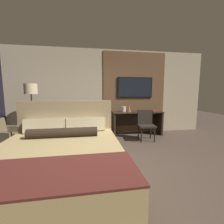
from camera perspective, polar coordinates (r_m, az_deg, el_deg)
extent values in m
plane|color=#4C3D33|center=(2.87, 2.04, -21.92)|extent=(16.00, 16.00, 0.00)
cube|color=#BCAD8E|center=(5.07, -3.75, 7.38)|extent=(7.20, 0.06, 2.80)
cube|color=brown|center=(5.26, 8.55, 7.31)|extent=(2.14, 0.03, 2.70)
cube|color=#33281E|center=(2.60, -19.68, -22.92)|extent=(1.86, 2.12, 0.22)
cube|color=tan|center=(2.46, -19.99, -16.97)|extent=(1.92, 2.18, 0.37)
cube|color=#56231E|center=(1.76, -24.77, -20.46)|extent=(1.94, 0.76, 0.02)
cube|color=#998460|center=(3.46, -16.73, -6.07)|extent=(1.96, 0.08, 1.23)
cube|color=beige|center=(3.38, -24.05, -4.73)|extent=(0.81, 0.23, 0.31)
cube|color=beige|center=(3.27, -9.93, -4.58)|extent=(0.81, 0.23, 0.31)
cylinder|color=#2D2319|center=(2.91, -18.15, -7.45)|extent=(1.25, 0.17, 0.17)
cube|color=#2D2319|center=(5.00, 9.50, 0.02)|extent=(1.64, 0.57, 0.03)
cube|color=#2D2319|center=(4.87, 0.53, -4.75)|extent=(0.06, 0.51, 0.75)
cube|color=#2D2319|center=(5.37, 17.44, -3.95)|extent=(0.06, 0.51, 0.75)
cube|color=#2D2319|center=(5.30, 8.50, -3.01)|extent=(1.52, 0.02, 0.37)
cube|color=black|center=(5.23, 8.70, 9.20)|extent=(1.22, 0.04, 0.69)
cube|color=black|center=(5.21, 8.77, 9.21)|extent=(1.15, 0.01, 0.63)
cube|color=#28231E|center=(4.51, 12.99, -5.17)|extent=(0.52, 0.50, 0.05)
cube|color=#28231E|center=(4.65, 12.40, -1.82)|extent=(0.45, 0.15, 0.42)
cylinder|color=black|center=(4.35, 11.14, -8.72)|extent=(0.04, 0.04, 0.41)
cylinder|color=black|center=(4.45, 15.93, -8.47)|extent=(0.04, 0.04, 0.41)
cylinder|color=black|center=(4.68, 10.03, -7.51)|extent=(0.04, 0.04, 0.41)
cylinder|color=black|center=(4.78, 14.50, -7.32)|extent=(0.04, 0.04, 0.41)
cube|color=brown|center=(4.39, -34.99, -9.72)|extent=(0.76, 0.64, 0.42)
cube|color=brown|center=(4.60, -32.72, -7.90)|extent=(0.68, 0.24, 0.56)
cylinder|color=#282623|center=(4.89, -27.46, -9.93)|extent=(0.28, 0.28, 0.03)
cylinder|color=#332D28|center=(4.74, -27.96, -1.97)|extent=(0.03, 0.03, 1.40)
cylinder|color=beige|center=(4.69, -28.56, 7.73)|extent=(0.34, 0.34, 0.28)
cone|color=#B2563D|center=(4.88, 6.51, 1.44)|extent=(0.12, 0.12, 0.23)
cylinder|color=silver|center=(4.88, 4.43, 1.14)|extent=(0.14, 0.14, 0.17)
cube|color=maroon|center=(5.19, 16.04, 0.47)|extent=(0.24, 0.17, 0.03)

